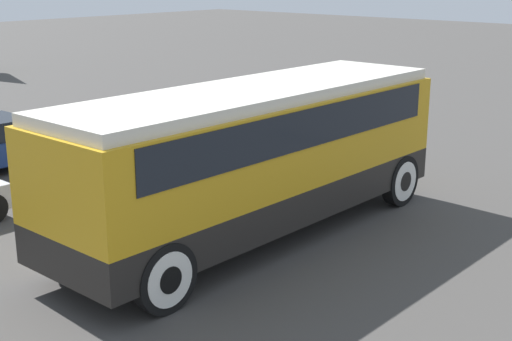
# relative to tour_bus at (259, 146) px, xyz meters

# --- Properties ---
(ground_plane) EXTENTS (120.00, 120.00, 0.00)m
(ground_plane) POSITION_rel_tour_bus_xyz_m (-0.10, 0.00, -1.86)
(ground_plane) COLOR #423F3D
(tour_bus) EXTENTS (9.23, 2.66, 3.06)m
(tour_bus) POSITION_rel_tour_bus_xyz_m (0.00, 0.00, 0.00)
(tour_bus) COLOR black
(tour_bus) RESTS_ON ground_plane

